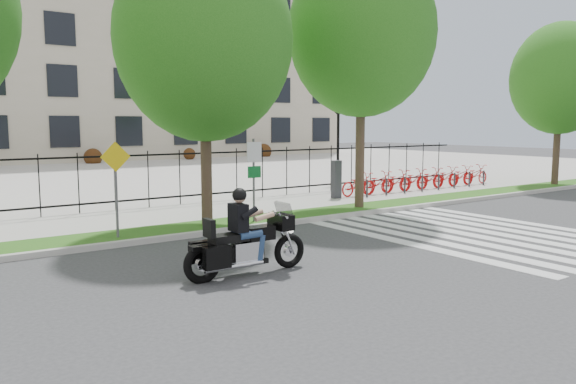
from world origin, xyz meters
TOP-DOWN VIEW (x-y plane):
  - ground at (0.00, 0.00)m, footprint 120.00×120.00m
  - curb at (0.00, 4.10)m, footprint 60.00×0.20m
  - grass_verge at (0.00, 4.95)m, footprint 60.00×1.50m
  - sidewalk at (0.00, 7.45)m, footprint 60.00×3.50m
  - plaza at (0.00, 25.00)m, footprint 80.00×34.00m
  - crosswalk_stripes at (4.83, 0.00)m, footprint 5.70×8.00m
  - iron_fence at (0.00, 9.20)m, footprint 30.00×0.06m
  - office_building at (0.00, 44.92)m, footprint 60.00×21.90m
  - lamp_post_right at (10.00, 12.00)m, footprint 1.06×0.70m
  - street_tree_1 at (-1.11, 4.95)m, footprint 5.07×5.07m
  - street_tree_2 at (4.95, 4.95)m, footprint 5.11×5.11m
  - street_tree_3 at (17.94, 4.95)m, footprint 4.66×4.66m
  - bike_share_station at (10.77, 7.20)m, footprint 9.98×0.86m
  - sign_pole_regulatory at (0.29, 4.58)m, footprint 0.50×0.09m
  - sign_pole_warning at (-3.90, 4.58)m, footprint 0.78×0.09m
  - motorcycle_rider at (-2.80, -0.04)m, footprint 2.83×0.84m

SIDE VIEW (x-z plane):
  - ground at x=0.00m, z-range 0.00..0.00m
  - crosswalk_stripes at x=4.83m, z-range 0.00..0.01m
  - plaza at x=0.00m, z-range 0.00..0.10m
  - curb at x=0.00m, z-range 0.00..0.15m
  - grass_verge at x=0.00m, z-range 0.00..0.15m
  - sidewalk at x=0.00m, z-range 0.00..0.15m
  - bike_share_station at x=10.77m, z-range -0.12..1.38m
  - motorcycle_rider at x=-2.80m, z-range -0.36..1.82m
  - iron_fence at x=0.00m, z-range 0.15..2.15m
  - sign_pole_regulatory at x=0.29m, z-range 0.49..2.99m
  - sign_pole_warning at x=-3.90m, z-range 0.50..2.99m
  - lamp_post_right at x=10.00m, z-range 1.08..5.33m
  - street_tree_3 at x=17.94m, z-range 1.35..9.14m
  - street_tree_1 at x=-1.11m, z-range 1.35..9.60m
  - street_tree_2 at x=4.95m, z-range 1.72..10.75m
  - office_building at x=0.00m, z-range -0.11..20.04m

